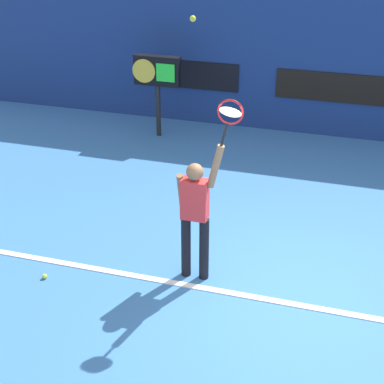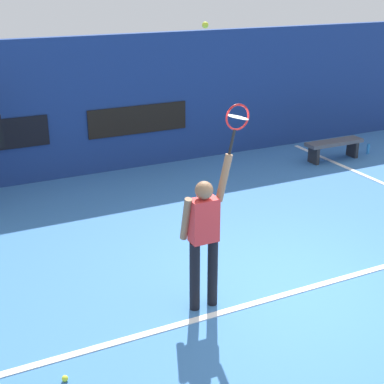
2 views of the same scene
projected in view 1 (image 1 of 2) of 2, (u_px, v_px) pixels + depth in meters
ground_plane at (286, 299)px, 7.53m from camera, size 18.00×18.00×0.00m
back_wall at (333, 69)px, 11.77m from camera, size 18.00×0.20×2.82m
sponsor_banner_center at (330, 87)px, 11.83m from camera, size 2.20×0.03×0.60m
sponsor_banner_portside at (188, 75)px, 12.57m from camera, size 2.20×0.03×0.60m
court_baseline at (285, 303)px, 7.46m from camera, size 10.00×0.10×0.01m
tennis_player at (195, 212)px, 7.51m from camera, size 0.62×0.31×1.99m
tennis_racket at (230, 115)px, 6.75m from camera, size 0.38×0.27×0.63m
tennis_ball at (193, 19)px, 6.33m from camera, size 0.07×0.07×0.07m
scoreboard_clock at (157, 74)px, 11.73m from camera, size 0.96×0.20×1.70m
spare_ball at (45, 276)px, 7.91m from camera, size 0.07×0.07×0.07m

